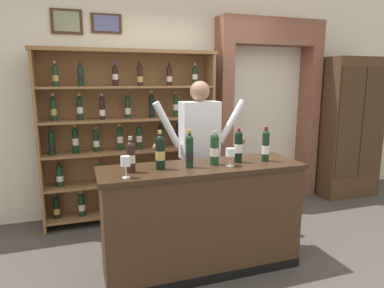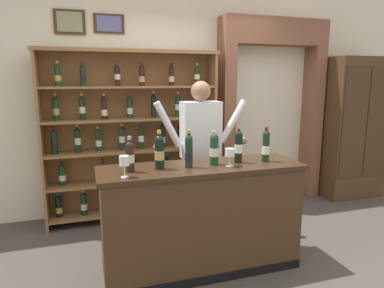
% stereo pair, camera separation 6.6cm
% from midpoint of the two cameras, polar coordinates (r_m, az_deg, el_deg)
% --- Properties ---
extents(ground_plane, '(14.00, 14.00, 0.02)m').
position_cam_midpoint_polar(ground_plane, '(3.39, 5.25, -19.53)').
color(ground_plane, '#47423D').
extents(back_wall, '(12.00, 0.19, 3.14)m').
position_cam_midpoint_polar(back_wall, '(4.55, -2.79, 9.17)').
color(back_wall, beige).
rests_on(back_wall, ground).
extents(wine_shelf, '(2.07, 0.35, 2.03)m').
position_cam_midpoint_polar(wine_shelf, '(4.16, -9.55, 1.69)').
color(wine_shelf, olive).
rests_on(wine_shelf, ground).
extents(archway_doorway, '(1.51, 0.45, 2.48)m').
position_cam_midpoint_polar(archway_doorway, '(4.95, 12.88, 7.46)').
color(archway_doorway, brown).
rests_on(archway_doorway, ground).
extents(side_cabinet, '(0.86, 0.48, 2.00)m').
position_cam_midpoint_polar(side_cabinet, '(5.46, 25.58, 2.39)').
color(side_cabinet, '#4C331E').
rests_on(side_cabinet, ground).
extents(tasting_counter, '(1.77, 0.54, 0.97)m').
position_cam_midpoint_polar(tasting_counter, '(3.11, 2.21, -12.28)').
color(tasting_counter, '#422B19').
rests_on(tasting_counter, ground).
extents(shopkeeper, '(1.03, 0.22, 1.68)m').
position_cam_midpoint_polar(shopkeeper, '(3.57, 1.98, 0.11)').
color(shopkeeper, '#2D3347').
rests_on(shopkeeper, ground).
extents(tasting_bottle_prosecco, '(0.07, 0.07, 0.29)m').
position_cam_midpoint_polar(tasting_bottle_prosecco, '(2.77, -9.63, -1.95)').
color(tasting_bottle_prosecco, black).
rests_on(tasting_bottle_prosecco, tasting_counter).
extents(tasting_bottle_grappa, '(0.08, 0.08, 0.33)m').
position_cam_midpoint_polar(tasting_bottle_grappa, '(2.82, -4.79, -1.23)').
color(tasting_bottle_grappa, black).
rests_on(tasting_bottle_grappa, tasting_counter).
extents(tasting_bottle_brunello, '(0.07, 0.07, 0.32)m').
position_cam_midpoint_polar(tasting_bottle_brunello, '(2.86, 0.14, -1.16)').
color(tasting_bottle_brunello, black).
rests_on(tasting_bottle_brunello, tasting_counter).
extents(tasting_bottle_vin_santo, '(0.08, 0.08, 0.30)m').
position_cam_midpoint_polar(tasting_bottle_vin_santo, '(2.96, 4.36, -0.75)').
color(tasting_bottle_vin_santo, '#19381E').
rests_on(tasting_bottle_vin_santo, tasting_counter).
extents(tasting_bottle_chianti, '(0.07, 0.07, 0.31)m').
position_cam_midpoint_polar(tasting_bottle_chianti, '(3.06, 8.36, -0.36)').
color(tasting_bottle_chianti, black).
rests_on(tasting_bottle_chianti, tasting_counter).
extents(tasting_bottle_riserva, '(0.07, 0.07, 0.31)m').
position_cam_midpoint_polar(tasting_bottle_riserva, '(3.15, 12.80, -0.25)').
color(tasting_bottle_riserva, black).
rests_on(tasting_bottle_riserva, tasting_counter).
extents(wine_glass_spare, '(0.08, 0.08, 0.15)m').
position_cam_midpoint_polar(wine_glass_spare, '(2.93, 6.97, -1.58)').
color(wine_glass_spare, silver).
rests_on(wine_glass_spare, tasting_counter).
extents(wine_glass_right, '(0.08, 0.08, 0.17)m').
position_cam_midpoint_polar(wine_glass_right, '(2.62, -10.52, -2.88)').
color(wine_glass_right, silver).
rests_on(wine_glass_right, tasting_counter).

